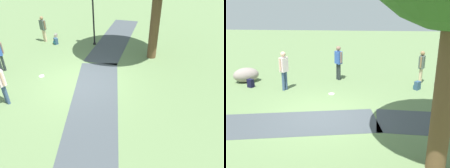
% 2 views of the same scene
% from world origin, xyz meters
% --- Properties ---
extents(ground_plane, '(48.00, 48.00, 0.00)m').
position_xyz_m(ground_plane, '(0.00, 0.00, 0.00)').
color(ground_plane, '#607B4C').
extents(footpath_segment_mid, '(8.21, 3.18, 0.01)m').
position_xyz_m(footpath_segment_mid, '(1.93, 0.98, 0.00)').
color(footpath_segment_mid, '#3F464B').
rests_on(footpath_segment_mid, ground).
extents(lamp_post, '(0.28, 0.28, 3.13)m').
position_xyz_m(lamp_post, '(-4.54, -0.56, 1.95)').
color(lamp_post, black).
rests_on(lamp_post, ground).
extents(lawn_boulder, '(1.49, 1.31, 0.73)m').
position_xyz_m(lawn_boulder, '(4.28, -3.70, 0.37)').
color(lawn_boulder, gray).
rests_on(lawn_boulder, ground).
extents(woman_with_handbag, '(0.37, 0.48, 1.66)m').
position_xyz_m(woman_with_handbag, '(-4.48, -3.94, 0.96)').
color(woman_with_handbag, '#D3B890').
rests_on(woman_with_handbag, ground).
extents(man_near_boulder, '(0.42, 0.43, 1.77)m').
position_xyz_m(man_near_boulder, '(-0.37, -4.37, 1.03)').
color(man_near_boulder, '#252E2E').
rests_on(man_near_boulder, ground).
extents(passerby_on_path, '(0.39, 0.45, 1.82)m').
position_xyz_m(passerby_on_path, '(2.02, -2.62, 1.07)').
color(passerby_on_path, '#385073').
rests_on(passerby_on_path, ground).
extents(handbag_on_grass, '(0.32, 0.28, 0.31)m').
position_xyz_m(handbag_on_grass, '(-5.23, -3.50, 0.14)').
color(handbag_on_grass, gray).
rests_on(handbag_on_grass, ground).
extents(backpack_by_boulder, '(0.34, 0.34, 0.40)m').
position_xyz_m(backpack_by_boulder, '(3.76, -2.90, 0.19)').
color(backpack_by_boulder, black).
rests_on(backpack_by_boulder, ground).
extents(spare_backpack_on_lawn, '(0.35, 0.35, 0.40)m').
position_xyz_m(spare_backpack_on_lawn, '(-4.15, -3.05, 0.19)').
color(spare_backpack_on_lawn, '#2C4A64').
rests_on(spare_backpack_on_lawn, ground).
extents(frisbee_on_grass, '(0.26, 0.26, 0.02)m').
position_xyz_m(frisbee_on_grass, '(-0.19, -2.19, 0.01)').
color(frisbee_on_grass, white).
rests_on(frisbee_on_grass, ground).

